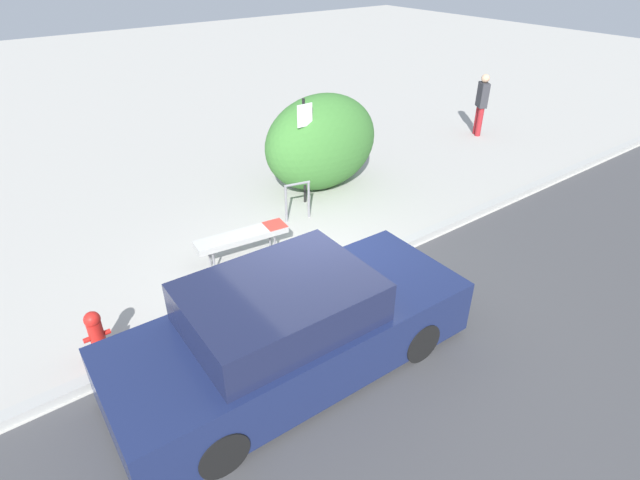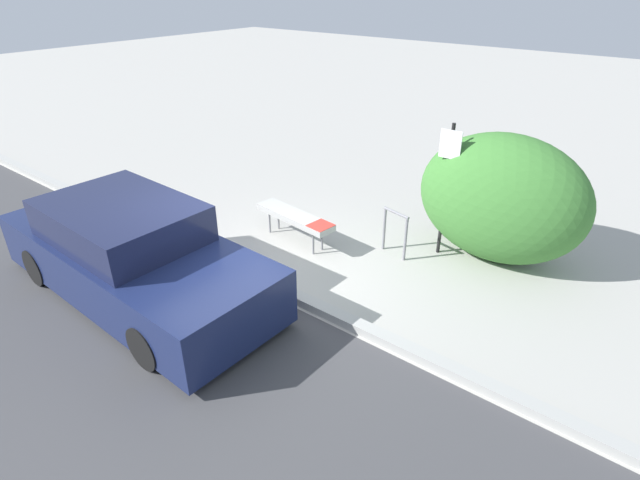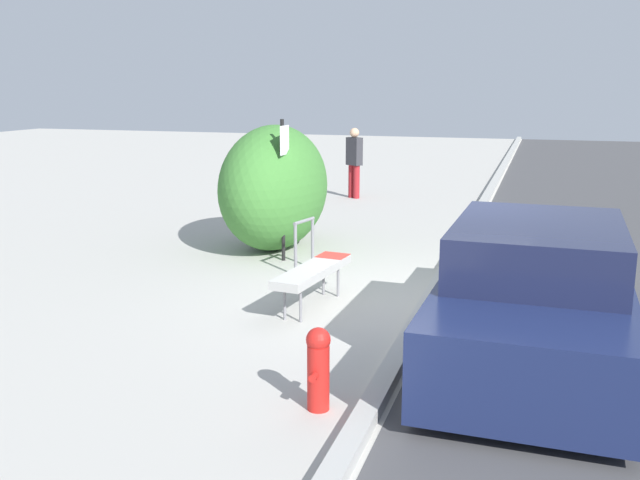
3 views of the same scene
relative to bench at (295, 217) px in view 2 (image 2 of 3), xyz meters
name	(u,v)px [view 2 (image 2 of 3)]	position (x,y,z in m)	size (l,w,h in m)	color
ground_plane	(259,283)	(0.46, -1.43, -0.48)	(60.00, 60.00, 0.00)	#ADAAA3
curb	(258,279)	(0.46, -1.43, -0.42)	(60.00, 0.20, 0.13)	#A8A8A3
bench	(295,217)	(0.00, 0.00, 0.00)	(1.71, 0.59, 0.55)	gray
bike_rack	(395,229)	(1.67, 0.69, 0.02)	(0.55, 0.17, 0.83)	gray
sign_post	(447,179)	(2.25, 1.23, 0.90)	(0.36, 0.08, 2.30)	black
fire_hydrant	(156,199)	(-2.81, -0.96, -0.07)	(0.36, 0.22, 0.77)	red
shrub_hedge	(501,199)	(3.04, 1.69, 0.60)	(2.81, 1.72, 2.16)	#3D7A33
parked_car_near	(133,255)	(-0.79, -2.75, 0.18)	(4.84, 1.97, 1.46)	black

